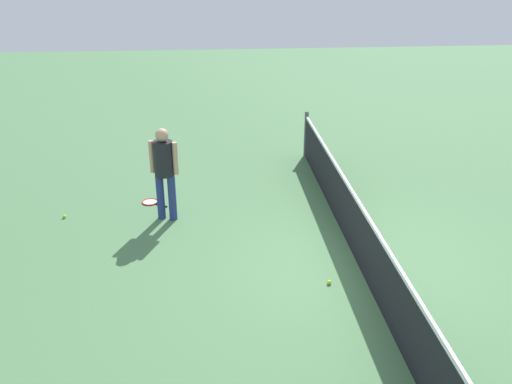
% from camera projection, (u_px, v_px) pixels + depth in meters
% --- Properties ---
extents(ground_plane, '(40.00, 40.00, 0.00)m').
position_uv_depth(ground_plane, '(360.00, 268.00, 8.50)').
color(ground_plane, '#4C7A4C').
extents(court_net, '(10.09, 0.09, 1.07)m').
position_uv_depth(court_net, '(363.00, 239.00, 8.29)').
color(court_net, '#4C4C51').
rests_on(court_net, ground_plane).
extents(player_near_side, '(0.42, 0.52, 1.70)m').
position_uv_depth(player_near_side, '(164.00, 167.00, 9.63)').
color(player_near_side, navy).
rests_on(player_near_side, ground_plane).
extents(tennis_racket_near_player, '(0.49, 0.57, 0.03)m').
position_uv_depth(tennis_racket_near_player, '(151.00, 202.00, 10.64)').
color(tennis_racket_near_player, red).
rests_on(tennis_racket_near_player, ground_plane).
extents(tennis_ball_by_net, '(0.07, 0.07, 0.07)m').
position_uv_depth(tennis_ball_by_net, '(329.00, 282.00, 8.07)').
color(tennis_ball_by_net, '#C6E033').
rests_on(tennis_ball_by_net, ground_plane).
extents(tennis_ball_midcourt, '(0.07, 0.07, 0.07)m').
position_uv_depth(tennis_ball_midcourt, '(64.00, 216.00, 10.04)').
color(tennis_ball_midcourt, '#C6E033').
rests_on(tennis_ball_midcourt, ground_plane).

